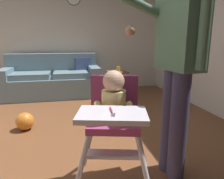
{
  "coord_description": "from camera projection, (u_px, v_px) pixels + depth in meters",
  "views": [
    {
      "loc": [
        -0.03,
        -2.13,
        1.11
      ],
      "look_at": [
        0.29,
        -0.65,
        0.76
      ],
      "focal_mm": 33.21,
      "sensor_mm": 36.0,
      "label": 1
    }
  ],
  "objects": [
    {
      "name": "side_table",
      "position": [
        117.0,
        78.0,
        4.24
      ],
      "size": [
        0.4,
        0.4,
        0.52
      ],
      "color": "brown",
      "rests_on": "ground"
    },
    {
      "name": "wall_far",
      "position": [
        67.0,
        33.0,
        4.65
      ],
      "size": [
        5.15,
        0.06,
        2.6
      ],
      "primitive_type": "cube",
      "color": "beige",
      "rests_on": "ground"
    },
    {
      "name": "couch",
      "position": [
        53.0,
        80.0,
        4.31
      ],
      "size": [
        1.91,
        0.86,
        0.86
      ],
      "rotation": [
        0.0,
        0.0,
        -1.57
      ],
      "color": "slate",
      "rests_on": "ground"
    },
    {
      "name": "high_chair",
      "position": [
        114.0,
        111.0,
        1.49
      ],
      "size": [
        0.73,
        0.82,
        0.92
      ],
      "rotation": [
        0.0,
        0.0,
        -1.82
      ],
      "color": "silver",
      "rests_on": "ground"
    },
    {
      "name": "ground",
      "position": [
        74.0,
        149.0,
        2.29
      ],
      "size": [
        5.95,
        7.13,
        0.1
      ],
      "primitive_type": "cube",
      "color": "brown"
    },
    {
      "name": "sippy_cup",
      "position": [
        118.0,
        69.0,
        4.2
      ],
      "size": [
        0.07,
        0.07,
        0.1
      ],
      "primitive_type": "cylinder",
      "color": "gold",
      "rests_on": "side_table"
    },
    {
      "name": "adult_standing",
      "position": [
        178.0,
        63.0,
        1.58
      ],
      "size": [
        0.55,
        0.5,
        1.67
      ],
      "rotation": [
        0.0,
        0.0,
        -3.02
      ],
      "color": "#403C5E",
      "rests_on": "ground"
    },
    {
      "name": "toy_ball",
      "position": [
        25.0,
        121.0,
        2.64
      ],
      "size": [
        0.23,
        0.23,
        0.23
      ],
      "primitive_type": "sphere",
      "color": "orange",
      "rests_on": "ground"
    }
  ]
}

